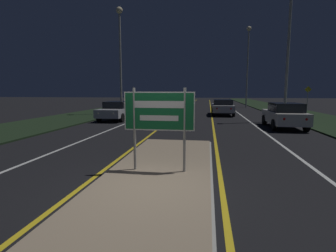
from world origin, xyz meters
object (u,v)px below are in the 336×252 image
at_px(warning_sign, 308,97).
at_px(highway_sign, 159,115).
at_px(car_receding_1, 222,107).
at_px(car_approaching_0, 117,110).
at_px(streetlight_right_far, 248,53).
at_px(car_receding_0, 284,115).
at_px(streetlight_right_near, 289,33).
at_px(streetlight_left_near, 120,43).

bearing_deg(warning_sign, highway_sign, -118.09).
xyz_separation_m(highway_sign, car_receding_1, (2.53, 17.67, -0.80)).
xyz_separation_m(car_receding_1, car_approaching_0, (-8.07, -5.31, -0.03)).
bearing_deg(highway_sign, car_approaching_0, 114.18).
height_order(streetlight_right_far, car_receding_0, streetlight_right_far).
xyz_separation_m(streetlight_right_near, warning_sign, (3.59, 6.09, -4.51)).
relative_size(streetlight_right_far, car_receding_0, 2.51).
xyz_separation_m(streetlight_right_far, car_receding_1, (-3.70, -11.86, -6.28)).
distance_m(streetlight_right_near, streetlight_right_far, 16.55).
height_order(streetlight_left_near, streetlight_right_near, streetlight_right_near).
distance_m(car_approaching_0, warning_sign, 17.14).
bearing_deg(warning_sign, car_receding_1, -169.45).
xyz_separation_m(car_receding_0, car_receding_1, (-3.14, 8.06, -0.01)).
distance_m(car_receding_0, car_receding_1, 8.66).
relative_size(highway_sign, car_approaching_0, 0.49).
xyz_separation_m(streetlight_left_near, warning_sign, (16.84, 2.45, -4.83)).
xyz_separation_m(highway_sign, car_receding_0, (5.67, 9.60, -0.79)).
xyz_separation_m(highway_sign, streetlight_left_near, (-6.64, 16.64, 4.86)).
distance_m(streetlight_right_far, car_approaching_0, 21.76).
xyz_separation_m(streetlight_left_near, car_receding_1, (9.17, 1.02, -5.66)).
relative_size(streetlight_right_near, warning_sign, 4.09).
bearing_deg(car_receding_1, streetlight_right_far, 72.67).
bearing_deg(car_approaching_0, car_receding_0, -13.80).
relative_size(car_receding_1, car_approaching_0, 1.10).
xyz_separation_m(streetlight_right_far, car_approaching_0, (-11.77, -17.17, -6.32)).
bearing_deg(streetlight_right_far, streetlight_left_near, -134.97).
height_order(car_receding_0, car_approaching_0, car_receding_0).
bearing_deg(car_receding_1, warning_sign, 10.55).
xyz_separation_m(highway_sign, streetlight_right_far, (6.23, 29.53, 5.48)).
height_order(car_receding_0, warning_sign, warning_sign).
height_order(streetlight_left_near, streetlight_right_far, streetlight_right_far).
distance_m(streetlight_left_near, streetlight_right_far, 18.22).
relative_size(car_receding_0, warning_sign, 1.64).
bearing_deg(streetlight_right_far, warning_sign, -69.19).
height_order(highway_sign, warning_sign, warning_sign).
height_order(streetlight_left_near, car_receding_1, streetlight_left_near).
distance_m(streetlight_left_near, warning_sign, 17.69).
bearing_deg(car_receding_1, car_approaching_0, -146.66).
relative_size(car_receding_0, car_approaching_0, 0.94).
bearing_deg(streetlight_left_near, highway_sign, -68.24).
relative_size(car_receding_1, warning_sign, 1.91).
distance_m(streetlight_right_far, car_receding_1, 13.92).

